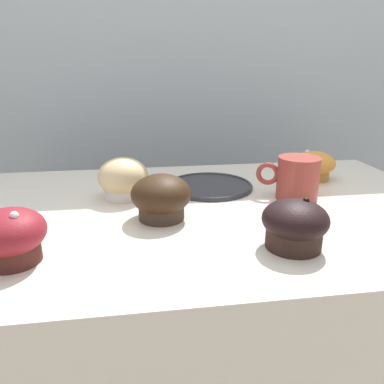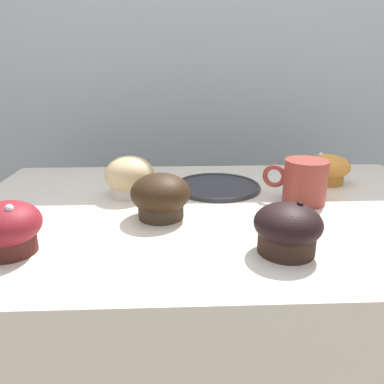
# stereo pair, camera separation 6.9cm
# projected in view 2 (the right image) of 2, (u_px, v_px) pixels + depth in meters

# --- Properties ---
(wall_back) EXTENTS (3.20, 0.10, 1.80)m
(wall_back) POSITION_uv_depth(u_px,v_px,m) (198.00, 148.00, 1.31)
(wall_back) COLOR #A8B2B7
(wall_back) RESTS_ON ground
(muffin_front_center) EXTENTS (0.11, 0.11, 0.08)m
(muffin_front_center) POSITION_uv_depth(u_px,v_px,m) (161.00, 196.00, 0.68)
(muffin_front_center) COLOR #3F3021
(muffin_front_center) RESTS_ON display_counter
(muffin_back_left) EXTENTS (0.10, 0.10, 0.07)m
(muffin_back_left) POSITION_uv_depth(u_px,v_px,m) (328.00, 169.00, 0.89)
(muffin_back_left) COLOR #C58034
(muffin_back_left) RESTS_ON display_counter
(muffin_back_right) EXTENTS (0.10, 0.10, 0.08)m
(muffin_back_right) POSITION_uv_depth(u_px,v_px,m) (7.00, 228.00, 0.55)
(muffin_back_right) COLOR #4C201B
(muffin_back_right) RESTS_ON display_counter
(muffin_front_left) EXTENTS (0.10, 0.10, 0.09)m
(muffin_front_left) POSITION_uv_depth(u_px,v_px,m) (130.00, 177.00, 0.80)
(muffin_front_left) COLOR white
(muffin_front_left) RESTS_ON display_counter
(muffin_front_right) EXTENTS (0.10, 0.10, 0.08)m
(muffin_front_right) POSITION_uv_depth(u_px,v_px,m) (288.00, 229.00, 0.56)
(muffin_front_right) COLOR #332019
(muffin_front_right) RESTS_ON display_counter
(coffee_cup) EXTENTS (0.12, 0.09, 0.09)m
(coffee_cup) POSITION_uv_depth(u_px,v_px,m) (304.00, 181.00, 0.76)
(coffee_cup) COLOR #99382D
(coffee_cup) RESTS_ON display_counter
(serving_plate) EXTENTS (0.20, 0.20, 0.01)m
(serving_plate) POSITION_uv_depth(u_px,v_px,m) (217.00, 186.00, 0.86)
(serving_plate) COLOR #2D2D33
(serving_plate) RESTS_ON display_counter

